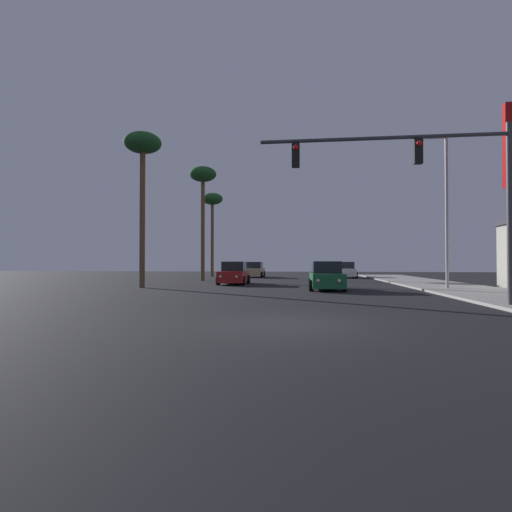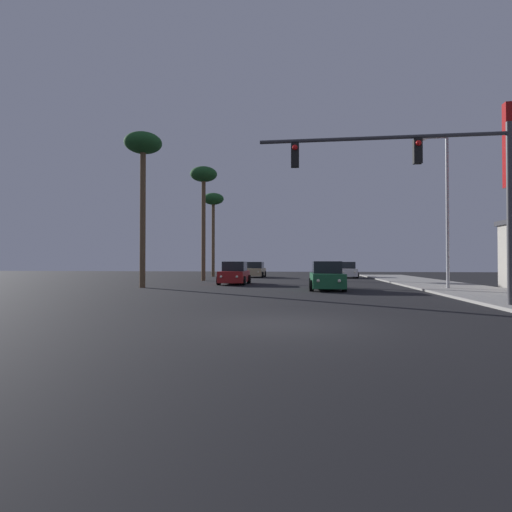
# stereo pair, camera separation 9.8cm
# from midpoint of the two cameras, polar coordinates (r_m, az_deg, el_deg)

# --- Properties ---
(ground_plane) EXTENTS (120.00, 120.00, 0.00)m
(ground_plane) POSITION_cam_midpoint_polar(r_m,az_deg,el_deg) (10.60, 4.59, -9.67)
(ground_plane) COLOR black
(sidewalk_right) EXTENTS (5.00, 60.00, 0.12)m
(sidewalk_right) POSITION_cam_midpoint_polar(r_m,az_deg,el_deg) (22.45, 30.84, -4.76)
(sidewalk_right) COLOR gray
(sidewalk_right) RESTS_ON ground
(car_red) EXTENTS (2.04, 4.33, 1.68)m
(car_red) POSITION_cam_midpoint_polar(r_m,az_deg,el_deg) (29.68, -3.27, -2.57)
(car_red) COLOR maroon
(car_red) RESTS_ON ground
(car_tan) EXTENTS (2.04, 4.33, 1.68)m
(car_tan) POSITION_cam_midpoint_polar(r_m,az_deg,el_deg) (43.81, -0.28, -2.05)
(car_tan) COLOR tan
(car_tan) RESTS_ON ground
(car_green) EXTENTS (2.04, 4.34, 1.68)m
(car_green) POSITION_cam_midpoint_polar(r_m,az_deg,el_deg) (23.86, 9.90, -2.96)
(car_green) COLOR #195933
(car_green) RESTS_ON ground
(car_white) EXTENTS (2.04, 4.32, 1.68)m
(car_white) POSITION_cam_midpoint_polar(r_m,az_deg,el_deg) (43.16, 12.65, -2.04)
(car_white) COLOR silver
(car_white) RESTS_ON ground
(traffic_light_mast) EXTENTS (9.02, 0.36, 6.50)m
(traffic_light_mast) POSITION_cam_midpoint_polar(r_m,az_deg,el_deg) (16.11, 23.52, 10.61)
(traffic_light_mast) COLOR #38383D
(traffic_light_mast) RESTS_ON sidewalk_right
(street_lamp) EXTENTS (1.74, 0.24, 9.00)m
(street_lamp) POSITION_cam_midpoint_polar(r_m,az_deg,el_deg) (26.08, 25.22, 6.88)
(street_lamp) COLOR #99999E
(street_lamp) RESTS_ON sidewalk_right
(palm_tree_near) EXTENTS (2.40, 2.40, 9.99)m
(palm_tree_near) POSITION_cam_midpoint_polar(r_m,az_deg,el_deg) (27.51, -16.01, 14.01)
(palm_tree_near) COLOR brown
(palm_tree_near) RESTS_ON ground
(palm_tree_mid) EXTENTS (2.40, 2.40, 10.13)m
(palm_tree_mid) POSITION_cam_midpoint_polar(r_m,az_deg,el_deg) (36.35, -7.69, 10.50)
(palm_tree_mid) COLOR brown
(palm_tree_mid) RESTS_ON ground
(palm_tree_far) EXTENTS (2.40, 2.40, 9.55)m
(palm_tree_far) POSITION_cam_midpoint_polar(r_m,az_deg,el_deg) (46.18, -6.34, 7.40)
(palm_tree_far) COLOR brown
(palm_tree_far) RESTS_ON ground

